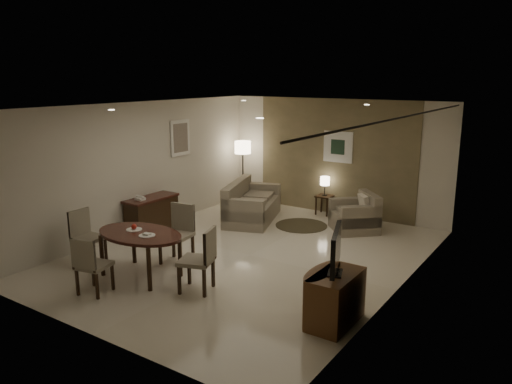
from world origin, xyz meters
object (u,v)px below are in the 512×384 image
Objects in this scene: chair_near at (94,264)px; chair_far at (176,235)px; chair_right at (196,260)px; tv_cabinet at (335,299)px; chair_left at (89,238)px; sofa at (253,201)px; armchair at (354,212)px; side_table at (324,205)px; floor_lamp at (243,173)px; dining_table at (141,254)px; console_desk at (152,215)px.

chair_far is (0.16, 1.62, 0.06)m from chair_near.
chair_right is (1.22, 0.91, 0.04)m from chair_near.
tv_cabinet is 4.51m from chair_left.
tv_cabinet is 0.49× the size of sofa.
armchair is at bearing 149.85° from chair_right.
sofa is at bearing -130.42° from side_table.
sofa is 4.04× the size of side_table.
floor_lamp is (-4.70, 4.53, 0.45)m from tv_cabinet.
chair_far is 4.31m from floor_lamp.
chair_far reaches higher than dining_table.
floor_lamp is at bearing 23.46° from sofa.
armchair is 0.56× the size of floor_lamp.
tv_cabinet is at bearing -174.03° from chair_near.
dining_table is at bearing -67.80° from armchair.
chair_right is at bearing -178.31° from sofa.
side_table is (-0.30, 4.97, -0.27)m from chair_right.
chair_left is 3.90m from sofa.
console_desk is at bearing 131.10° from dining_table.
side_table is at bearing 5.59° from floor_lamp.
console_desk is 4.03m from side_table.
tv_cabinet is 0.95× the size of chair_left.
console_desk is 4.25m from armchair.
sofa reaches higher than console_desk.
tv_cabinet is at bearing -17.51° from chair_far.
armchair is at bearing -37.68° from chair_left.
chair_left reaches higher than sofa.
chair_right is 1.10× the size of armchair.
chair_right is 4.25m from armchair.
floor_lamp reaches higher than side_table.
floor_lamp is at bearing 86.49° from console_desk.
sofa is (-1.44, 3.64, -0.06)m from chair_right.
chair_far is 1.03× the size of chair_right.
chair_right is at bearing -88.01° from chair_left.
chair_near is at bearing -96.44° from dining_table.
chair_right is at bearing 3.14° from dining_table.
chair_near reaches higher than armchair.
chair_far reaches higher than chair_near.
tv_cabinet is 6.55m from floor_lamp.
floor_lamp reaches higher than dining_table.
chair_far is at bearing -108.15° from chair_near.
floor_lamp is (-1.06, 1.12, 0.37)m from sofa.
chair_near is (-0.10, -0.85, 0.08)m from dining_table.
sofa reaches higher than armchair.
tv_cabinet is 3.30m from chair_far.
sofa reaches higher than tv_cabinet.
sofa is (-0.31, 3.70, 0.07)m from dining_table.
chair_right is 0.53× the size of sofa.
floor_lamp is (0.19, 3.03, 0.43)m from console_desk.
floor_lamp is at bearing 100.55° from chair_far.
chair_near is 5.96m from side_table.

